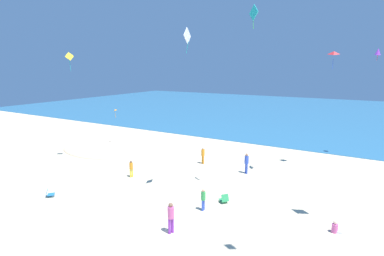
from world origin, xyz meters
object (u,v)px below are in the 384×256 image
(kite_red, at_px, (334,53))
(kite_purple, at_px, (378,52))
(person_0, at_px, (203,198))
(person_1, at_px, (247,162))
(beach_chair_far_left, at_px, (224,199))
(person_2, at_px, (171,216))
(beach_chair_mid_beach, at_px, (49,193))
(kite_teal, at_px, (254,13))
(kite_orange, at_px, (115,110))
(person_4, at_px, (131,168))
(person_5, at_px, (203,154))
(kite_white, at_px, (187,36))
(person_3, at_px, (335,228))
(kite_yellow, at_px, (69,57))

(kite_red, xyz_separation_m, kite_purple, (3.09, 5.43, 0.25))
(person_0, xyz_separation_m, person_1, (-0.09, 7.69, 0.19))
(beach_chair_far_left, bearing_deg, person_2, 117.59)
(person_0, height_order, kite_red, kite_red)
(beach_chair_mid_beach, relative_size, person_0, 0.53)
(beach_chair_mid_beach, bearing_deg, kite_teal, -18.01)
(kite_orange, bearing_deg, kite_red, 12.13)
(person_1, xyz_separation_m, person_2, (-0.14, -10.85, 0.00))
(person_0, distance_m, person_2, 3.18)
(person_4, distance_m, person_5, 6.84)
(person_5, bearing_deg, kite_purple, 158.19)
(kite_teal, height_order, kite_white, kite_teal)
(person_1, xyz_separation_m, person_3, (7.40, -6.33, -0.75))
(person_4, height_order, kite_yellow, kite_yellow)
(person_4, xyz_separation_m, kite_red, (13.07, 10.00, 9.04))
(beach_chair_mid_beach, distance_m, person_3, 18.02)
(beach_chair_far_left, bearing_deg, kite_yellow, 33.99)
(person_3, bearing_deg, beach_chair_far_left, 165.48)
(beach_chair_far_left, bearing_deg, kite_white, 44.47)
(kite_red, distance_m, kite_purple, 6.26)
(person_1, bearing_deg, kite_white, -150.45)
(person_4, height_order, kite_teal, kite_teal)
(person_2, height_order, kite_orange, kite_orange)
(kite_red, bearing_deg, kite_white, -123.99)
(person_1, relative_size, person_5, 1.11)
(kite_teal, bearing_deg, beach_chair_mid_beach, -147.71)
(beach_chair_far_left, bearing_deg, person_1, -44.74)
(beach_chair_mid_beach, xyz_separation_m, kite_red, (15.33, 15.76, 9.57))
(beach_chair_mid_beach, relative_size, person_2, 0.43)
(person_2, xyz_separation_m, person_4, (-7.52, 5.30, -0.20))
(beach_chair_mid_beach, xyz_separation_m, person_5, (5.56, 11.74, 0.63))
(person_2, xyz_separation_m, kite_white, (-1.71, 4.52, 9.60))
(kite_white, bearing_deg, person_5, 110.27)
(person_3, relative_size, person_4, 0.48)
(beach_chair_far_left, height_order, kite_white, kite_white)
(kite_white, bearing_deg, kite_orange, 153.57)
(kite_red, bearing_deg, person_5, -157.66)
(kite_red, xyz_separation_m, kite_orange, (-20.23, -4.35, -5.58))
(kite_white, height_order, kite_yellow, kite_white)
(kite_white, bearing_deg, beach_chair_far_left, 6.32)
(beach_chair_far_left, height_order, kite_orange, kite_orange)
(person_0, bearing_deg, person_2, 86.89)
(person_5, bearing_deg, kite_orange, -56.31)
(beach_chair_far_left, relative_size, kite_teal, 0.54)
(kite_white, xyz_separation_m, kite_yellow, (-13.12, 1.43, -1.00))
(beach_chair_far_left, height_order, kite_red, kite_red)
(person_4, relative_size, kite_white, 0.88)
(person_4, bearing_deg, person_0, 7.74)
(beach_chair_mid_beach, height_order, kite_yellow, kite_yellow)
(kite_teal, bearing_deg, person_4, -170.75)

